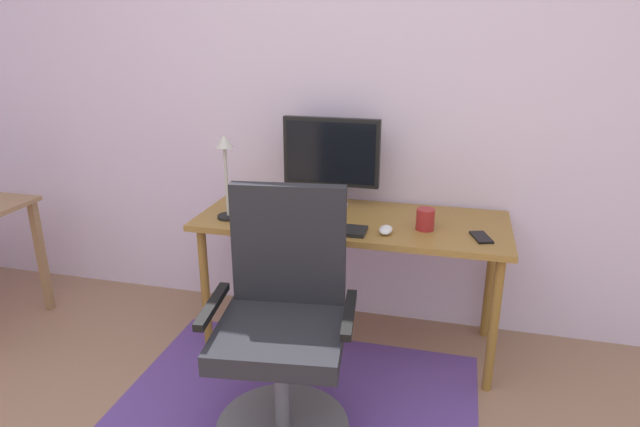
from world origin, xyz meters
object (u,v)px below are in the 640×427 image
(monitor, at_px, (331,156))
(computer_mouse, at_px, (386,230))
(cell_phone, at_px, (481,237))
(office_chair, at_px, (283,339))
(desk, at_px, (352,231))
(coffee_cup, at_px, (425,219))
(keyboard, at_px, (321,228))
(desk_lamp, at_px, (226,166))

(monitor, distance_m, computer_mouse, 0.54)
(cell_phone, relative_size, office_chair, 0.14)
(desk, xyz_separation_m, coffee_cup, (0.36, -0.07, 0.12))
(keyboard, height_order, cell_phone, keyboard)
(keyboard, height_order, coffee_cup, coffee_cup)
(desk, relative_size, computer_mouse, 14.69)
(coffee_cup, distance_m, office_chair, 0.88)
(monitor, relative_size, computer_mouse, 4.84)
(coffee_cup, bearing_deg, monitor, 155.35)
(desk, bearing_deg, coffee_cup, -10.92)
(desk, height_order, computer_mouse, computer_mouse)
(keyboard, relative_size, computer_mouse, 4.13)
(desk, xyz_separation_m, keyboard, (-0.11, -0.20, 0.08))
(keyboard, bearing_deg, desk_lamp, 174.38)
(desk_lamp, bearing_deg, desk, 14.02)
(keyboard, bearing_deg, monitor, 95.65)
(computer_mouse, height_order, desk_lamp, desk_lamp)
(computer_mouse, distance_m, desk_lamp, 0.83)
(cell_phone, relative_size, desk_lamp, 0.33)
(coffee_cup, relative_size, office_chair, 0.10)
(desk, height_order, desk_lamp, desk_lamp)
(coffee_cup, bearing_deg, cell_phone, -11.42)
(monitor, xyz_separation_m, cell_phone, (0.76, -0.29, -0.27))
(office_chair, bearing_deg, keyboard, 79.92)
(keyboard, relative_size, office_chair, 0.42)
(desk, xyz_separation_m, computer_mouse, (0.19, -0.17, 0.09))
(cell_phone, height_order, office_chair, office_chair)
(monitor, distance_m, keyboard, 0.45)
(computer_mouse, xyz_separation_m, office_chair, (-0.33, -0.54, -0.30))
(keyboard, xyz_separation_m, coffee_cup, (0.47, 0.13, 0.04))
(desk, bearing_deg, monitor, 131.75)
(cell_phone, bearing_deg, desk_lamp, 162.90)
(computer_mouse, bearing_deg, desk, 139.12)
(office_chair, bearing_deg, coffee_cup, 44.75)
(computer_mouse, bearing_deg, office_chair, -121.05)
(cell_phone, xyz_separation_m, desk_lamp, (-1.21, -0.03, 0.26))
(desk_lamp, bearing_deg, office_chair, -50.53)
(desk, bearing_deg, desk_lamp, -165.98)
(monitor, relative_size, keyboard, 1.17)
(desk, relative_size, office_chair, 1.50)
(computer_mouse, xyz_separation_m, coffee_cup, (0.17, 0.10, 0.03))
(monitor, xyz_separation_m, computer_mouse, (0.34, -0.33, -0.26))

